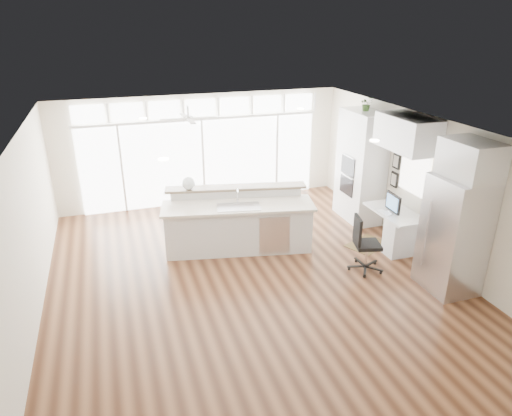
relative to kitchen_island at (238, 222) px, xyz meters
name	(u,v)px	position (x,y,z in m)	size (l,w,h in m)	color
floor	(251,278)	(-0.09, -1.14, -0.60)	(7.00, 8.00, 0.02)	#422414
ceiling	(251,130)	(-0.09, -1.14, 2.11)	(7.00, 8.00, 0.02)	silver
wall_back	(202,149)	(-0.09, 2.86, 0.76)	(7.00, 0.04, 2.70)	beige
wall_front	(382,366)	(-0.09, -5.14, 0.76)	(7.00, 0.04, 2.70)	beige
wall_left	(25,237)	(-3.59, -1.14, 0.76)	(0.04, 8.00, 2.70)	beige
wall_right	(425,187)	(3.41, -1.14, 0.76)	(0.04, 8.00, 2.70)	beige
glass_wall	(203,162)	(-0.09, 2.80, 0.46)	(5.80, 0.06, 2.08)	white
transom_row	(200,108)	(-0.09, 2.80, 1.79)	(5.90, 0.06, 0.40)	white
desk_window	(415,172)	(3.37, -0.84, 0.96)	(0.04, 0.85, 0.85)	white
ceiling_fan	(188,114)	(-0.59, 1.66, 1.89)	(1.16, 1.16, 0.32)	silver
recessed_lights	(247,129)	(-0.09, -0.94, 2.09)	(3.40, 3.00, 0.02)	beige
oven_cabinet	(361,167)	(3.08, 0.66, 0.66)	(0.64, 1.20, 2.50)	silver
desk_nook	(393,229)	(3.04, -0.84, -0.21)	(0.72, 1.30, 0.76)	silver
upper_cabinets	(407,133)	(3.08, -0.84, 1.76)	(0.64, 1.30, 0.64)	silver
refrigerator	(454,235)	(3.02, -2.49, 0.41)	(0.76, 0.90, 2.00)	silver
fridge_cabinet	(471,159)	(3.08, -2.49, 1.71)	(0.64, 0.90, 0.60)	silver
framed_photos	(395,170)	(3.37, -0.22, 0.81)	(0.06, 0.22, 0.80)	black
kitchen_island	(238,222)	(0.00, 0.00, 0.00)	(2.97, 1.12, 1.18)	silver
rug	(367,244)	(2.58, -0.66, -0.58)	(0.83, 0.60, 0.01)	#372711
office_chair	(368,244)	(2.00, -1.54, -0.06)	(0.56, 0.51, 1.07)	black
fishbowl	(189,183)	(-0.85, 0.58, 0.72)	(0.26, 0.26, 0.26)	white
monitor	(393,203)	(2.96, -0.84, 0.37)	(0.08, 0.48, 0.40)	black
keyboard	(385,213)	(2.79, -0.84, 0.18)	(0.12, 0.33, 0.02)	white
potted_plant	(366,105)	(3.08, 0.66, 2.03)	(0.28, 0.31, 0.24)	#395D27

